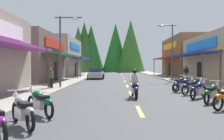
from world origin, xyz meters
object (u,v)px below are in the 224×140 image
object	(u,v)px
motorcycle_parked_right_5	(184,85)
motorcycle_parked_right_6	(180,83)
motorcycle_parked_right_3	(198,89)
rider_cruising_lead	(134,86)
pedestrian_by_shop	(53,73)
pedestrian_strolling	(186,72)
motorcycle_parked_right_2	(212,93)
motorcycle_parked_left_1	(23,110)
motorcycle_parked_left_2	(40,102)
motorcycle_parked_right_4	(193,87)
pedestrian_browsing	(51,77)
streetlamp_left	(64,41)
streetlamp_right	(170,44)
parked_car_curbside	(96,74)

from	to	relation	value
motorcycle_parked_right_5	motorcycle_parked_right_6	distance (m)	1.65
motorcycle_parked_right_3	rider_cruising_lead	bearing A→B (deg)	127.37
pedestrian_by_shop	pedestrian_strolling	xyz separation A→B (m)	(13.41, 2.33, -0.02)
motorcycle_parked_right_2	motorcycle_parked_right_3	bearing A→B (deg)	43.25
motorcycle_parked_right_5	motorcycle_parked_right_2	bearing A→B (deg)	-121.13
motorcycle_parked_right_6	motorcycle_parked_left_1	distance (m)	13.25
motorcycle_parked_right_5	motorcycle_parked_right_6	xyz separation A→B (m)	(0.19, 1.63, 0.00)
motorcycle_parked_left_2	rider_cruising_lead	xyz separation A→B (m)	(3.68, 4.79, 0.17)
motorcycle_parked_right_6	rider_cruising_lead	bearing A→B (deg)	-177.67
motorcycle_parked_right_4	pedestrian_browsing	size ratio (longest dim) A/B	1.10
motorcycle_parked_left_1	rider_cruising_lead	xyz separation A→B (m)	(3.68, 6.41, 0.17)
motorcycle_parked_right_4	rider_cruising_lead	bearing A→B (deg)	166.48
streetlamp_left	pedestrian_browsing	distance (m)	2.92
streetlamp_right	motorcycle_parked_right_5	distance (m)	11.58
streetlamp_left	pedestrian_strolling	distance (m)	13.58
motorcycle_parked_left_1	parked_car_curbside	size ratio (longest dim) A/B	0.41
streetlamp_right	streetlamp_left	bearing A→B (deg)	-138.72
motorcycle_parked_right_5	streetlamp_right	bearing A→B (deg)	50.64
motorcycle_parked_left_1	parked_car_curbside	bearing A→B (deg)	-36.40
motorcycle_parked_right_4	pedestrian_strolling	world-z (taller)	pedestrian_strolling
streetlamp_right	motorcycle_parked_right_6	distance (m)	10.03
motorcycle_parked_right_5	parked_car_curbside	distance (m)	17.43
streetlamp_right	pedestrian_browsing	size ratio (longest dim) A/B	3.88
streetlamp_left	motorcycle_parked_left_2	bearing A→B (deg)	-82.85
motorcycle_parked_right_5	pedestrian_by_shop	xyz separation A→B (m)	(-10.60, 7.19, 0.57)
streetlamp_left	motorcycle_parked_right_5	bearing A→B (deg)	-15.51
motorcycle_parked_right_2	pedestrian_strolling	distance (m)	14.49
motorcycle_parked_right_5	motorcycle_parked_right_6	world-z (taller)	same
motorcycle_parked_right_6	pedestrian_browsing	distance (m)	9.44
parked_car_curbside	pedestrian_strolling	bearing A→B (deg)	-123.88
streetlamp_left	pedestrian_strolling	size ratio (longest dim) A/B	3.11
motorcycle_parked_right_3	motorcycle_parked_left_1	distance (m)	9.50
streetlamp_right	pedestrian_strolling	size ratio (longest dim) A/B	3.54
motorcycle_parked_right_3	pedestrian_by_shop	bearing A→B (deg)	84.83
motorcycle_parked_right_6	motorcycle_parked_right_5	bearing A→B (deg)	-146.00
streetlamp_right	motorcycle_parked_right_2	world-z (taller)	streetlamp_right
pedestrian_strolling	motorcycle_parked_right_5	bearing A→B (deg)	21.12
pedestrian_browsing	parked_car_curbside	distance (m)	14.43
streetlamp_left	pedestrian_by_shop	world-z (taller)	streetlamp_left
streetlamp_left	pedestrian_by_shop	distance (m)	5.92
motorcycle_parked_left_2	streetlamp_right	bearing A→B (deg)	-65.40
streetlamp_right	motorcycle_parked_left_1	xyz separation A→B (m)	(-8.51, -20.33, -3.59)
streetlamp_right	pedestrian_by_shop	bearing A→B (deg)	-162.69
motorcycle_parked_right_6	pedestrian_browsing	xyz separation A→B (m)	(-9.43, -0.00, 0.44)
streetlamp_left	motorcycle_parked_left_2	xyz separation A→B (m)	(1.27, -10.12, -3.16)
motorcycle_parked_left_2	pedestrian_by_shop	world-z (taller)	pedestrian_by_shop
motorcycle_parked_right_2	motorcycle_parked_right_6	world-z (taller)	same
motorcycle_parked_right_3	motorcycle_parked_right_6	xyz separation A→B (m)	(0.23, 4.73, 0.00)
streetlamp_left	pedestrian_by_shop	size ratio (longest dim) A/B	3.05
motorcycle_parked_right_4	motorcycle_parked_left_1	xyz separation A→B (m)	(-7.31, -7.97, 0.00)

